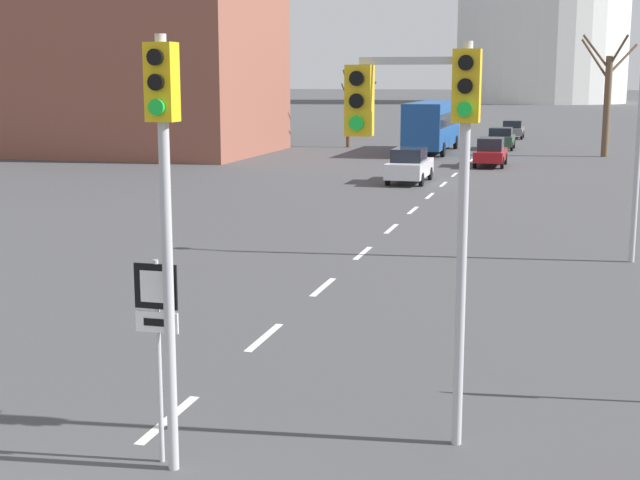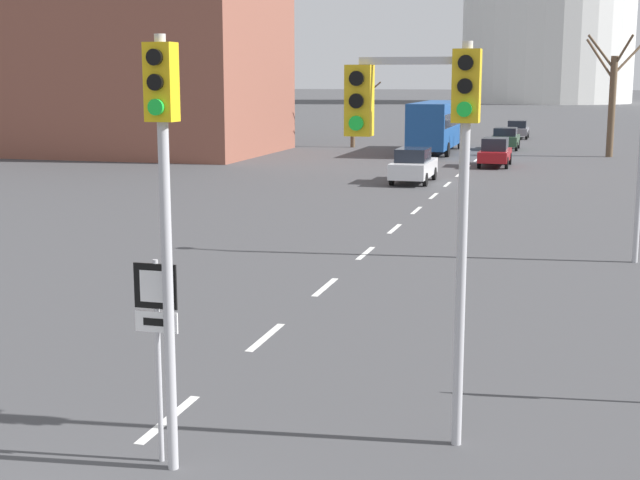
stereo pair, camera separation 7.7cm
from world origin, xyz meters
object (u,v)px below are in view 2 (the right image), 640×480
Objects in this scene: sedan_far_left at (495,152)px; route_sign_post at (157,325)px; sedan_near_right at (413,165)px; sedan_mid_centre at (505,138)px; traffic_signal_centre_tall at (164,176)px; street_lamp_right at (635,69)px; sedan_near_left at (517,129)px; traffic_signal_near_right at (428,144)px; city_bus at (437,123)px.

route_sign_post is at bearing -91.22° from sedan_far_left.
sedan_far_left is at bearing 88.78° from route_sign_post.
sedan_mid_centre is (2.87, 22.37, -0.05)m from sedan_near_right.
traffic_signal_centre_tall reaches higher than sedan_near_right.
sedan_far_left is (-5.80, 26.94, -4.49)m from street_lamp_right.
sedan_near_right is at bearing -94.93° from sedan_near_left.
traffic_signal_near_right is at bearing -86.68° from sedan_far_left.
traffic_signal_centre_tall is 1.40× the size of sedan_near_left.
sedan_near_left is 12.37m from sedan_mid_centre.
city_bus is (-4.73, 8.80, 1.21)m from sedan_far_left.
route_sign_post is 33.29m from sedan_near_right.
traffic_signal_centre_tall is 1.27× the size of sedan_far_left.
traffic_signal_centre_tall is 55.81m from sedan_mid_centre.
street_lamp_right is 2.19× the size of sedan_near_left.
sedan_mid_centre is (-6.12, 39.87, -4.53)m from street_lamp_right.
traffic_signal_near_right is at bearing -79.98° from sedan_near_right.
city_bus is (-4.53, -16.50, 1.27)m from sedan_near_left.
traffic_signal_near_right reaches higher than sedan_near_right.
traffic_signal_centre_tall is at bearing -90.88° from sedan_far_left.
sedan_near_left is (0.46, 68.09, -3.12)m from traffic_signal_centre_tall.
sedan_near_right reaches higher than sedan_near_left.
city_bus is at bearing -105.36° from sedan_near_left.
street_lamp_right is at bearing -77.85° from sedan_far_left.
traffic_signal_centre_tall reaches higher than sedan_near_left.
traffic_signal_near_right is 14.49m from street_lamp_right.
city_bus is at bearing 94.52° from traffic_signal_centre_tall.
traffic_signal_centre_tall is 17.18m from street_lamp_right.
sedan_far_left is 10.07m from city_bus.
route_sign_post is (-3.28, -1.65, -2.32)m from traffic_signal_near_right.
sedan_mid_centre is (0.58, 55.56, -1.10)m from route_sign_post.
sedan_far_left is at bearing 102.15° from street_lamp_right.
traffic_signal_centre_tall is 33.59m from sedan_near_right.
traffic_signal_centre_tall is 1.01× the size of traffic_signal_near_right.
sedan_far_left is (0.66, 42.79, -3.06)m from traffic_signal_centre_tall.
traffic_signal_centre_tall is 2.02m from route_sign_post.
street_lamp_right is at bearing -81.27° from sedan_mid_centre.
route_sign_post is 0.69× the size of sedan_near_left.
sedan_far_left is at bearing 71.30° from sedan_near_right.
sedan_near_right is (-5.57, 31.54, -3.37)m from traffic_signal_near_right.
city_bus reaches higher than sedan_near_left.
traffic_signal_near_right is 66.41m from sedan_near_left.
sedan_near_left is 0.91× the size of sedan_far_left.
route_sign_post is at bearing -86.05° from sedan_near_right.
sedan_near_right is 1.11× the size of sedan_mid_centre.
traffic_signal_near_right is 54.08m from sedan_mid_centre.
traffic_signal_near_right is 1.39× the size of sedan_near_left.
traffic_signal_centre_tall is at bearing -33.33° from route_sign_post.
street_lamp_right is at bearing 67.84° from traffic_signal_centre_tall.
route_sign_post is (-0.25, 0.16, -1.99)m from traffic_signal_centre_tall.
city_bus is (-4.41, -4.13, 1.25)m from sedan_mid_centre.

